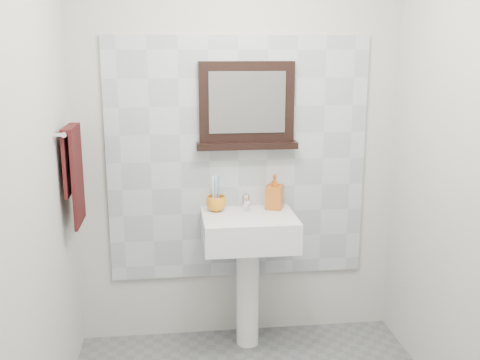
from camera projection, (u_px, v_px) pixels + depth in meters
name	position (u px, v px, depth m)	size (l,w,h in m)	color
back_wall	(238.00, 144.00, 3.45)	(2.00, 0.01, 2.50)	beige
front_wall	(346.00, 295.00, 1.32)	(2.00, 0.01, 2.50)	beige
left_wall	(25.00, 193.00, 2.27)	(0.01, 2.20, 2.50)	beige
splashback	(238.00, 160.00, 3.46)	(1.60, 0.02, 1.50)	#B0B9BE
pedestal_sink	(249.00, 244.00, 3.37)	(0.55, 0.44, 0.96)	white
toothbrush_cup	(216.00, 204.00, 3.39)	(0.12, 0.12, 0.09)	orange
toothbrushes	(215.00, 191.00, 3.38)	(0.05, 0.04, 0.21)	white
soap_dispenser	(275.00, 191.00, 3.43)	(0.10, 0.10, 0.22)	#B33A15
framed_mirror	(247.00, 108.00, 3.37)	(0.61, 0.11, 0.52)	black
towel_bar	(70.00, 130.00, 3.02)	(0.07, 0.40, 0.03)	silver
hand_towel	(74.00, 168.00, 3.07)	(0.06, 0.30, 0.55)	black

